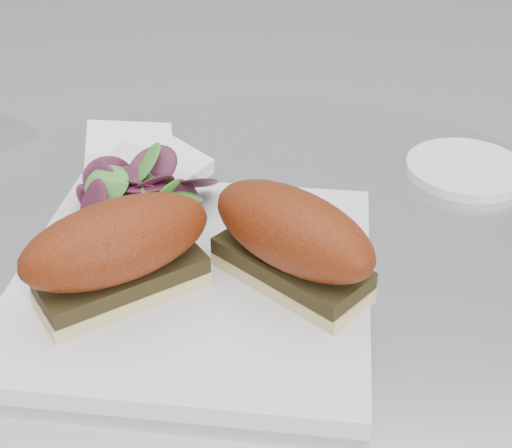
{
  "coord_description": "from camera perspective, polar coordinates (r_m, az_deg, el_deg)",
  "views": [
    {
      "loc": [
        -0.01,
        -0.5,
        1.1
      ],
      "look_at": [
        -0.01,
        0.0,
        0.77
      ],
      "focal_mm": 50.0,
      "sensor_mm": 36.0,
      "label": 1
    }
  ],
  "objects": [
    {
      "name": "saucer",
      "position": [
        0.77,
        16.44,
        4.24
      ],
      "size": [
        0.12,
        0.12,
        0.01
      ],
      "primitive_type": "cylinder",
      "color": "silver",
      "rests_on": "table"
    },
    {
      "name": "sandwich_right",
      "position": [
        0.54,
        2.89,
        -1.21
      ],
      "size": [
        0.15,
        0.15,
        0.08
      ],
      "rotation": [
        0.0,
        0.0,
        -0.75
      ],
      "color": "#D8CA87",
      "rests_on": "plate"
    },
    {
      "name": "table",
      "position": [
        0.79,
        0.71,
        -17.21
      ],
      "size": [
        0.7,
        0.7,
        0.73
      ],
      "color": "silver",
      "rests_on": "ground"
    },
    {
      "name": "sandwich_left",
      "position": [
        0.54,
        -10.96,
        -2.1
      ],
      "size": [
        0.16,
        0.14,
        0.08
      ],
      "rotation": [
        0.0,
        0.0,
        0.57
      ],
      "color": "#D8CA87",
      "rests_on": "plate"
    },
    {
      "name": "napkin",
      "position": [
        0.74,
        -8.57,
        4.29
      ],
      "size": [
        0.13,
        0.13,
        0.02
      ],
      "primitive_type": null,
      "rotation": [
        0.0,
        0.0,
        -0.15
      ],
      "color": "white",
      "rests_on": "table"
    },
    {
      "name": "plate",
      "position": [
        0.59,
        -4.97,
        -4.36
      ],
      "size": [
        0.32,
        0.32,
        0.02
      ],
      "primitive_type": "cube",
      "rotation": [
        0.0,
        0.0,
        -0.12
      ],
      "color": "silver",
      "rests_on": "table"
    },
    {
      "name": "salad",
      "position": [
        0.65,
        -9.21,
        2.7
      ],
      "size": [
        0.12,
        0.12,
        0.05
      ],
      "primitive_type": null,
      "color": "#438C2E",
      "rests_on": "plate"
    }
  ]
}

